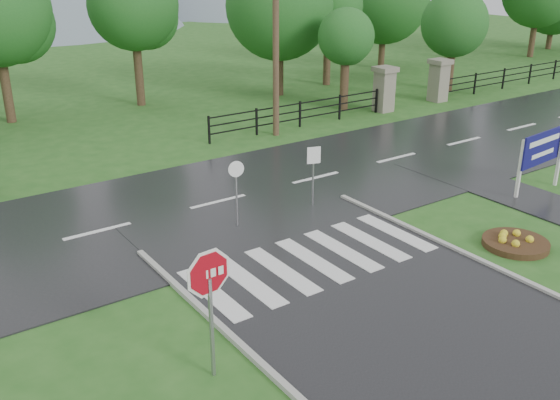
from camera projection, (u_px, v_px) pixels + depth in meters
ground at (465, 356)px, 12.55m from camera, size 120.00×120.00×0.00m
main_road at (218, 203)px, 20.15m from camera, size 90.00×8.00×0.04m
walkway at (540, 204)px, 20.10m from camera, size 2.20×11.00×0.04m
crosswalk at (313, 260)px, 16.33m from camera, size 6.50×2.80×0.02m
pillar_west at (384, 88)px, 31.19m from camera, size 1.00×1.00×2.24m
pillar_east at (439, 79)px, 33.31m from camera, size 1.00×1.00×2.24m
fence_west at (300, 111)px, 28.57m from camera, size 9.58×0.08×1.20m
fence_east at (555, 68)px, 39.18m from camera, size 20.58×0.08×1.20m
hills at (6, 173)px, 69.65m from camera, size 102.00×48.00×48.00m
treeline at (97, 113)px, 31.34m from camera, size 83.20×5.20×10.00m
stop_sign at (209, 285)px, 11.27m from camera, size 1.26×0.15×2.85m
estate_billboard at (542, 151)px, 20.56m from camera, size 2.40×0.29×2.10m
flower_bed at (516, 242)px, 17.16m from camera, size 1.79×1.79×0.36m
reg_sign_small at (314, 164)px, 19.39m from camera, size 0.42×0.16×1.97m
reg_sign_round at (236, 185)px, 17.93m from camera, size 0.47×0.11×2.05m
utility_pole_east at (276, 40)px, 26.02m from camera, size 1.44×0.27×8.12m
entrance_tree_left at (346, 37)px, 30.71m from camera, size 2.80×2.80×5.05m
entrance_tree_right at (455, 24)px, 34.88m from camera, size 3.73×3.73×5.65m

